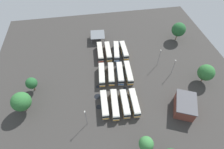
% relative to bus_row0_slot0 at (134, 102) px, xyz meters
% --- Properties ---
extents(ground_plane, '(110.27, 110.27, 0.00)m').
position_rel_bus_row0_slot0_xyz_m(ground_plane, '(15.70, 4.58, -1.87)').
color(ground_plane, '#383533').
extents(bus_row0_slot0, '(11.68, 3.00, 3.54)m').
position_rel_bus_row0_slot0_xyz_m(bus_row0_slot0, '(0.00, 0.00, 0.00)').
color(bus_row0_slot0, silver).
rests_on(bus_row0_slot0, ground_plane).
extents(bus_row0_slot1, '(11.57, 3.09, 3.54)m').
position_rel_bus_row0_slot0_xyz_m(bus_row0_slot1, '(0.15, 3.74, -0.00)').
color(bus_row0_slot1, silver).
rests_on(bus_row0_slot1, ground_plane).
extents(bus_row0_slot2, '(12.60, 3.53, 3.54)m').
position_rel_bus_row0_slot0_xyz_m(bus_row0_slot2, '(0.42, 7.63, 0.00)').
color(bus_row0_slot2, silver).
rests_on(bus_row0_slot2, ground_plane).
extents(bus_row0_slot3, '(11.55, 3.05, 3.54)m').
position_rel_bus_row0_slot0_xyz_m(bus_row0_slot3, '(1.08, 11.52, -0.00)').
color(bus_row0_slot3, silver).
rests_on(bus_row0_slot3, ground_plane).
extents(bus_row1_slot0, '(12.24, 3.24, 3.54)m').
position_rel_bus_row0_slot0_xyz_m(bus_row1_slot0, '(15.61, -1.26, 0.00)').
color(bus_row1_slot0, silver).
rests_on(bus_row1_slot0, ground_plane).
extents(bus_row1_slot1, '(11.62, 3.71, 3.54)m').
position_rel_bus_row0_slot0_xyz_m(bus_row1_slot1, '(15.87, 2.47, -0.00)').
color(bus_row1_slot1, silver).
rests_on(bus_row1_slot1, ground_plane).
extents(bus_row1_slot2, '(11.61, 3.86, 3.54)m').
position_rel_bus_row0_slot0_xyz_m(bus_row1_slot2, '(16.17, 6.42, -0.00)').
color(bus_row1_slot2, silver).
rests_on(bus_row1_slot2, ground_plane).
extents(bus_row1_slot3, '(11.86, 3.63, 3.54)m').
position_rel_bus_row0_slot0_xyz_m(bus_row1_slot3, '(16.45, 10.51, 0.00)').
color(bus_row1_slot3, silver).
rests_on(bus_row1_slot3, ground_plane).
extents(bus_row2_slot0, '(11.58, 2.62, 3.54)m').
position_rel_bus_row0_slot0_xyz_m(bus_row2_slot0, '(30.53, -2.49, -0.00)').
color(bus_row2_slot0, silver).
rests_on(bus_row2_slot0, ground_plane).
extents(bus_row2_slot1, '(12.52, 4.21, 3.54)m').
position_rel_bus_row0_slot0_xyz_m(bus_row2_slot1, '(30.57, 1.36, 0.00)').
color(bus_row2_slot1, silver).
rests_on(bus_row2_slot1, ground_plane).
extents(bus_row2_slot2, '(12.01, 2.98, 3.54)m').
position_rel_bus_row0_slot0_xyz_m(bus_row2_slot2, '(31.13, 5.46, 0.00)').
color(bus_row2_slot2, silver).
rests_on(bus_row2_slot2, ground_plane).
extents(bus_row2_slot3, '(12.39, 3.09, 3.54)m').
position_rel_bus_row0_slot0_xyz_m(bus_row2_slot3, '(31.39, 9.40, 0.00)').
color(bus_row2_slot3, silver).
rests_on(bus_row2_slot3, ground_plane).
extents(depot_building, '(12.53, 10.94, 5.34)m').
position_rel_bus_row0_slot0_xyz_m(depot_building, '(-4.99, -18.26, 0.82)').
color(depot_building, brown).
rests_on(depot_building, ground_plane).
extents(maintenance_shelter, '(8.48, 7.93, 3.51)m').
position_rel_bus_row0_slot0_xyz_m(maintenance_shelter, '(43.70, 9.11, 1.47)').
color(maintenance_shelter, slate).
rests_on(maintenance_shelter, ground_plane).
extents(lamp_post_mid_lot, '(0.56, 0.28, 9.17)m').
position_rel_bus_row0_slot0_xyz_m(lamp_post_mid_lot, '(19.83, -16.45, 3.13)').
color(lamp_post_mid_lot, slate).
rests_on(lamp_post_mid_lot, ground_plane).
extents(lamp_post_by_building, '(0.56, 0.28, 8.48)m').
position_rel_bus_row0_slot0_xyz_m(lamp_post_by_building, '(13.34, -20.77, 2.78)').
color(lamp_post_by_building, slate).
rests_on(lamp_post_by_building, ground_plane).
extents(lamp_post_near_entrance, '(0.56, 0.28, 8.79)m').
position_rel_bus_row0_slot0_xyz_m(lamp_post_near_entrance, '(-4.87, 18.68, 2.94)').
color(lamp_post_near_entrance, slate).
rests_on(lamp_post_near_entrance, ground_plane).
extents(tree_west_edge, '(4.64, 4.64, 6.94)m').
position_rel_bus_row0_slot0_xyz_m(tree_west_edge, '(14.13, 39.25, 2.72)').
color(tree_west_edge, brown).
rests_on(tree_west_edge, ground_plane).
extents(tree_north_edge, '(7.18, 7.18, 9.86)m').
position_rel_bus_row0_slot0_xyz_m(tree_north_edge, '(37.00, -32.94, 4.39)').
color(tree_north_edge, brown).
rests_on(tree_north_edge, ground_plane).
extents(tree_south_edge, '(7.11, 7.11, 9.46)m').
position_rel_bus_row0_slot0_xyz_m(tree_south_edge, '(4.76, 41.31, 4.03)').
color(tree_south_edge, brown).
rests_on(tree_south_edge, ground_plane).
extents(tree_northeast, '(4.66, 4.66, 7.86)m').
position_rel_bus_row0_slot0_xyz_m(tree_northeast, '(-17.40, 0.98, 3.64)').
color(tree_northeast, brown).
rests_on(tree_northeast, ground_plane).
extents(tree_northwest, '(6.88, 6.88, 8.89)m').
position_rel_bus_row0_slot0_xyz_m(tree_northwest, '(7.07, -32.35, 3.58)').
color(tree_northwest, brown).
rests_on(tree_northwest, ground_plane).
extents(puddle_near_shelter, '(1.50, 1.50, 0.01)m').
position_rel_bus_row0_slot0_xyz_m(puddle_near_shelter, '(8.76, 1.71, -1.87)').
color(puddle_near_shelter, black).
rests_on(puddle_near_shelter, ground_plane).
extents(puddle_between_rows, '(2.10, 2.10, 0.01)m').
position_rel_bus_row0_slot0_xyz_m(puddle_between_rows, '(1.41, 13.69, -1.87)').
color(puddle_between_rows, black).
rests_on(puddle_between_rows, ground_plane).
extents(puddle_front_lane, '(1.68, 1.68, 0.01)m').
position_rel_bus_row0_slot0_xyz_m(puddle_front_lane, '(11.47, 12.89, -1.87)').
color(puddle_front_lane, black).
rests_on(puddle_front_lane, ground_plane).
extents(puddle_centre_drain, '(1.96, 1.96, 0.01)m').
position_rel_bus_row0_slot0_xyz_m(puddle_centre_drain, '(7.82, 7.28, -1.87)').
color(puddle_centre_drain, black).
rests_on(puddle_centre_drain, ground_plane).
extents(puddle_back_corner, '(2.75, 2.75, 0.01)m').
position_rel_bus_row0_slot0_xyz_m(puddle_back_corner, '(6.43, 13.65, -1.87)').
color(puddle_back_corner, black).
rests_on(puddle_back_corner, ground_plane).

